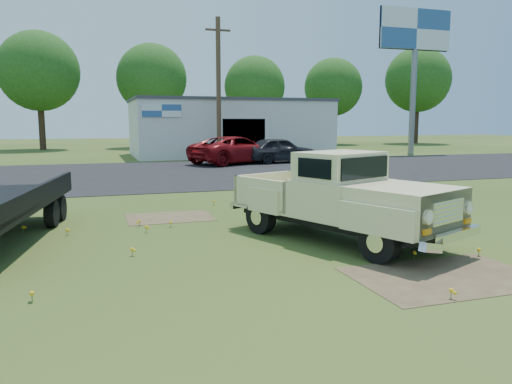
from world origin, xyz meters
TOP-DOWN VIEW (x-y plane):
  - ground at (0.00, 0.00)m, footprint 140.00×140.00m
  - asphalt_lot at (0.00, 15.00)m, footprint 90.00×14.00m
  - dirt_patch_a at (1.50, -3.00)m, footprint 3.00×2.00m
  - dirt_patch_b at (-2.00, 3.50)m, footprint 2.20×1.60m
  - commercial_building at (6.00, 26.99)m, footprint 14.20×8.20m
  - billboard at (20.00, 24.04)m, footprint 6.10×0.45m
  - utility_pole_mid at (4.00, 22.00)m, footprint 1.60×0.30m
  - treeline_c at (-8.00, 39.50)m, footprint 7.04×7.04m
  - treeline_d at (2.00, 40.50)m, footprint 6.72×6.72m
  - treeline_e at (12.00, 39.00)m, footprint 6.08×6.08m
  - treeline_f at (22.00, 41.50)m, footprint 6.40×6.40m
  - treeline_g at (32.00, 40.00)m, footprint 7.36×7.36m
  - vintage_pickup_truck at (1.04, -0.16)m, footprint 3.88×5.59m
  - red_pickup at (4.34, 19.18)m, footprint 6.46×4.91m
  - dark_sedan at (7.06, 19.09)m, footprint 4.78×2.46m

SIDE VIEW (x-z plane):
  - ground at x=0.00m, z-range 0.00..0.00m
  - asphalt_lot at x=0.00m, z-range -0.01..0.01m
  - dirt_patch_a at x=1.50m, z-range -0.01..0.01m
  - dirt_patch_b at x=-2.00m, z-range -0.01..0.01m
  - dark_sedan at x=7.06m, z-range 0.00..1.55m
  - red_pickup at x=4.34m, z-range 0.00..1.63m
  - vintage_pickup_truck at x=1.04m, z-range 0.00..1.89m
  - commercial_building at x=6.00m, z-range 0.03..4.18m
  - utility_pole_mid at x=4.00m, z-range 0.10..9.10m
  - treeline_e at x=12.00m, z-range 1.46..10.51m
  - treeline_f at x=22.00m, z-range 1.54..11.06m
  - treeline_d at x=2.00m, z-range 1.62..11.62m
  - treeline_c at x=-8.00m, z-range 1.70..12.17m
  - treeline_g at x=32.00m, z-range 1.78..12.73m
  - billboard at x=20.00m, z-range 3.01..14.06m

